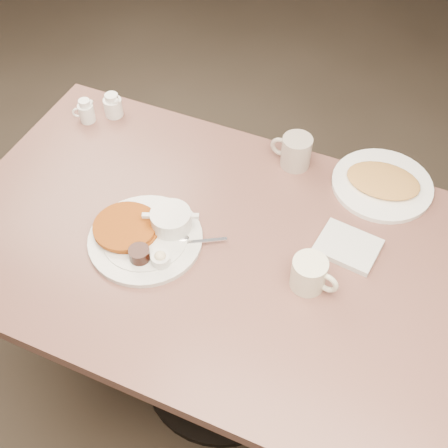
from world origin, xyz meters
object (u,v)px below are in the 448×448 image
at_px(diner_table, 221,282).
at_px(coffee_mug_far, 295,151).
at_px(main_plate, 148,233).
at_px(coffee_mug_near, 310,274).
at_px(creamer_right, 113,106).
at_px(creamer_left, 86,111).
at_px(hash_plate, 382,183).

height_order(diner_table, coffee_mug_far, coffee_mug_far).
xyz_separation_m(main_plate, coffee_mug_near, (0.44, 0.03, 0.02)).
distance_m(diner_table, main_plate, 0.28).
bearing_deg(creamer_right, creamer_left, -136.58).
bearing_deg(main_plate, creamer_right, 130.28).
bearing_deg(hash_plate, creamer_right, -178.05).
bearing_deg(coffee_mug_near, creamer_left, 159.33).
height_order(diner_table, creamer_left, creamer_left).
distance_m(creamer_left, hash_plate, 0.95).
distance_m(coffee_mug_far, creamer_right, 0.62).
bearing_deg(coffee_mug_near, coffee_mug_far, 113.95).
xyz_separation_m(diner_table, creamer_right, (-0.54, 0.36, 0.21)).
bearing_deg(hash_plate, main_plate, -140.20).
xyz_separation_m(creamer_left, creamer_right, (0.06, 0.06, -0.00)).
bearing_deg(coffee_mug_far, coffee_mug_near, -66.05).
bearing_deg(hash_plate, coffee_mug_far, -177.21).
xyz_separation_m(coffee_mug_far, creamer_left, (-0.68, -0.08, -0.01)).
distance_m(creamer_right, hash_plate, 0.88).
relative_size(coffee_mug_far, creamer_right, 1.56).
bearing_deg(diner_table, coffee_mug_far, 78.86).
bearing_deg(coffee_mug_near, diner_table, 174.56).
xyz_separation_m(main_plate, coffee_mug_far, (0.27, 0.43, 0.03)).
bearing_deg(diner_table, coffee_mug_near, -5.44).
height_order(diner_table, creamer_right, creamer_right).
relative_size(main_plate, creamer_right, 4.92).
bearing_deg(hash_plate, coffee_mug_near, -102.15).
bearing_deg(coffee_mug_near, creamer_right, 154.21).
relative_size(creamer_left, creamer_right, 0.97).
relative_size(diner_table, hash_plate, 4.96).
relative_size(coffee_mug_near, creamer_left, 1.66).
xyz_separation_m(coffee_mug_near, creamer_left, (-0.86, 0.32, -0.01)).
xyz_separation_m(creamer_right, hash_plate, (0.88, 0.03, -0.02)).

